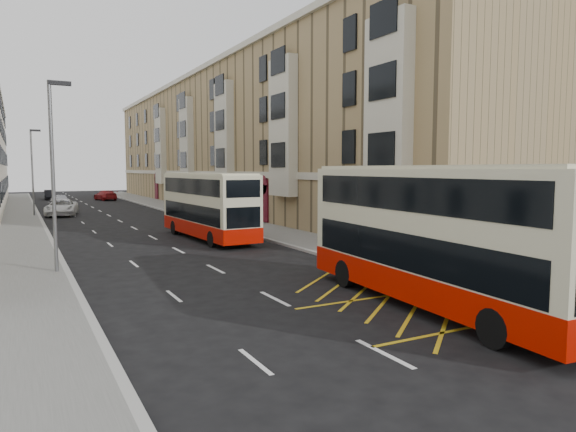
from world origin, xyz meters
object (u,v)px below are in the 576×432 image
car_red (106,195)px  bus_shelter (548,238)px  pedestrian_far (393,245)px  car_silver (61,200)px  litter_bin (524,283)px  pedestrian_mid (427,252)px  pedestrian_near (575,277)px  street_lamp_far (33,167)px  white_van (62,207)px  double_decker_front (436,236)px  double_decker_rear (208,206)px  street_lamp_near (54,166)px  car_dark (50,195)px

car_red → bus_shelter: bearing=83.1°
pedestrian_far → car_silver: size_ratio=0.37×
litter_bin → pedestrian_mid: pedestrian_mid is taller
pedestrian_mid → pedestrian_far: pedestrian_far is taller
pedestrian_near → car_red: pedestrian_near is taller
street_lamp_far → white_van: (2.33, -0.12, -3.84)m
double_decker_front → pedestrian_far: 7.53m
double_decker_rear → pedestrian_mid: double_decker_rear is taller
street_lamp_far → bus_shelter: bearing=-70.9°
double_decker_rear → car_silver: double_decker_rear is taller
double_decker_rear → white_van: 23.45m
street_lamp_near → car_red: street_lamp_near is taller
double_decker_front → pedestrian_mid: bearing=53.2°
car_red → double_decker_rear: bearing=78.2°
street_lamp_near → street_lamp_far: bearing=90.0°
street_lamp_far → litter_bin: (13.54, -42.40, -3.97)m
pedestrian_near → car_dark: bearing=-94.6°
car_silver → car_dark: bearing=84.1°
litter_bin → car_red: size_ratio=0.20×
pedestrian_near → pedestrian_far: 8.60m
double_decker_front → pedestrian_far: size_ratio=7.37×
street_lamp_far → double_decker_rear: 24.44m
litter_bin → car_red: bearing=93.3°
bus_shelter → double_decker_rear: 20.64m
pedestrian_mid → litter_bin: bearing=-107.9°
pedestrian_mid → white_van: (-11.84, 36.97, -0.12)m
pedestrian_mid → street_lamp_far: bearing=99.7°
street_lamp_far → pedestrian_near: size_ratio=4.70×
street_lamp_near → car_dark: 59.09m
bus_shelter → pedestrian_mid: (-0.53, 5.30, -1.22)m
pedestrian_mid → pedestrian_far: (-0.13, 2.15, 0.03)m
double_decker_front → car_dark: bearing=100.1°
bus_shelter → pedestrian_far: size_ratio=2.67×
litter_bin → pedestrian_near: pedestrian_near is taller
street_lamp_near → car_red: bearing=79.6°
pedestrian_mid → car_dark: size_ratio=0.36×
pedestrian_near → car_silver: pedestrian_near is taller
bus_shelter → pedestrian_far: bus_shelter is taller
double_decker_front → white_van: (-8.12, 41.30, -1.55)m
double_decker_rear → litter_bin: 20.43m
bus_shelter → car_silver: size_ratio=0.98×
street_lamp_near → double_decker_front: (10.45, -11.42, -2.29)m
street_lamp_far → pedestrian_near: (14.50, -43.53, -3.64)m
double_decker_rear → pedestrian_near: 21.72m
double_decker_front → litter_bin: bearing=-13.7°
street_lamp_far → white_van: street_lamp_far is taller
pedestrian_far → street_lamp_far: bearing=-50.6°
double_decker_rear → bus_shelter: bearing=-77.5°
car_silver → street_lamp_near: bearing=-101.1°
car_dark → car_red: 8.94m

